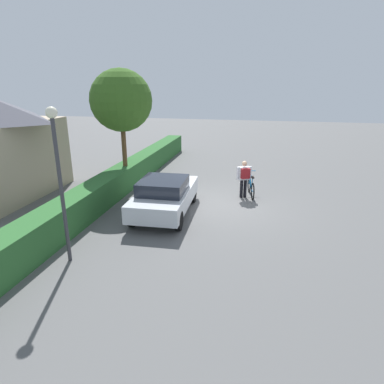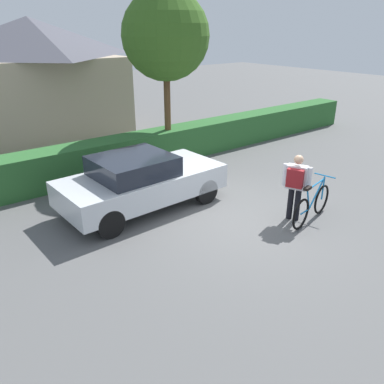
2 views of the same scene
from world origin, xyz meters
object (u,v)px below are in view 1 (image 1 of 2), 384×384
at_px(parked_car_near, 165,195).
at_px(tree_kerbside, 121,101).
at_px(bicycle, 251,187).
at_px(person_rider, 244,176).
at_px(street_lamp, 58,166).

relative_size(parked_car_near, tree_kerbside, 0.78).
distance_m(bicycle, tree_kerbside, 6.51).
bearing_deg(parked_car_near, person_rider, -48.27).
xyz_separation_m(parked_car_near, bicycle, (2.67, -2.96, -0.31)).
bearing_deg(bicycle, street_lamp, 145.01).
bearing_deg(parked_car_near, bicycle, -47.88).
xyz_separation_m(person_rider, tree_kerbside, (0.21, 5.25, 2.90)).
distance_m(parked_car_near, street_lamp, 4.53).
distance_m(person_rider, tree_kerbside, 6.00).
bearing_deg(tree_kerbside, parked_car_near, -135.18).
relative_size(bicycle, person_rider, 1.12).
bearing_deg(person_rider, street_lamp, 145.53).
bearing_deg(person_rider, parked_car_near, 131.73).
xyz_separation_m(parked_car_near, street_lamp, (-3.79, 1.56, 1.93)).
bearing_deg(street_lamp, bicycle, -34.99).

